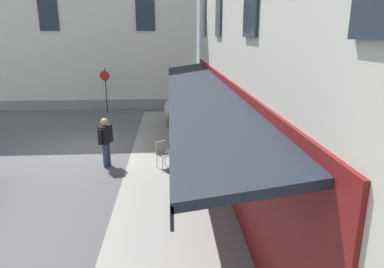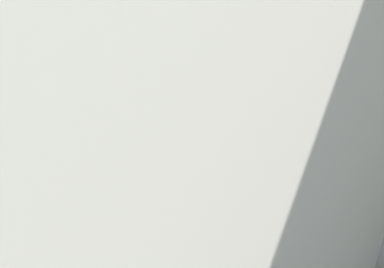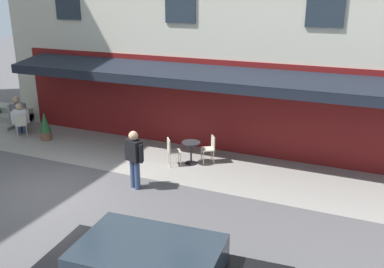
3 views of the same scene
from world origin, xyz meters
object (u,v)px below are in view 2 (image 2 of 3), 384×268
(cafe_chair_cream_by_window, at_px, (340,224))
(walking_pedestrian_in_black, at_px, (239,137))
(cafe_chair_cream_under_awning, at_px, (208,153))
(parked_car_black, at_px, (250,113))
(cafe_chair_cream_facing_street, at_px, (361,252))
(potted_plant_by_steps, at_px, (307,209))
(seated_companion_in_white, at_px, (344,224))
(cafe_table_mid_terrace, at_px, (195,153))
(cafe_chair_cream_corner_right, at_px, (183,150))
(seated_patron_in_grey, at_px, (357,242))
(cafe_table_near_entrance, at_px, (347,239))

(cafe_chair_cream_by_window, distance_m, walking_pedestrian_in_black, 6.74)
(cafe_chair_cream_under_awning, xyz_separation_m, parked_car_black, (-2.70, 6.07, 0.16))
(cafe_chair_cream_facing_street, distance_m, potted_plant_by_steps, 2.20)
(seated_companion_in_white, xyz_separation_m, potted_plant_by_steps, (-1.26, 0.06, -0.17))
(walking_pedestrian_in_black, distance_m, potted_plant_by_steps, 5.75)
(cafe_table_mid_terrace, xyz_separation_m, cafe_chair_cream_under_awning, (0.51, 0.37, 0.06))
(cafe_chair_cream_facing_street, xyz_separation_m, cafe_table_mid_terrace, (-8.09, 0.65, -0.06))
(walking_pedestrian_in_black, bearing_deg, cafe_chair_cream_under_awning, -96.55)
(cafe_chair_cream_corner_right, bearing_deg, parked_car_black, 103.79)
(cafe_table_mid_terrace, relative_size, potted_plant_by_steps, 0.70)
(seated_patron_in_grey, bearing_deg, seated_companion_in_white, 141.16)
(cafe_table_mid_terrace, bearing_deg, cafe_chair_cream_facing_street, -4.57)
(potted_plant_by_steps, bearing_deg, cafe_chair_cream_by_window, 4.84)
(seated_patron_in_grey, xyz_separation_m, parked_car_black, (-10.10, 6.97, -0.01))
(seated_patron_in_grey, bearing_deg, cafe_chair_cream_by_window, 139.91)
(cafe_chair_cream_corner_right, xyz_separation_m, seated_companion_in_white, (7.79, 0.34, 0.15))
(cafe_chair_cream_facing_street, distance_m, seated_patron_in_grey, 0.28)
(cafe_table_near_entrance, distance_m, cafe_table_mid_terrace, 7.56)
(potted_plant_by_steps, bearing_deg, parked_car_black, 142.05)
(cafe_chair_cream_under_awning, distance_m, seated_patron_in_grey, 7.45)
(cafe_chair_cream_corner_right, xyz_separation_m, potted_plant_by_steps, (6.53, 0.40, -0.02))
(cafe_chair_cream_under_awning, distance_m, cafe_chair_cream_corner_right, 1.26)
(cafe_table_near_entrance, bearing_deg, seated_companion_in_white, 135.08)
(cafe_chair_cream_corner_right, xyz_separation_m, walking_pedestrian_in_black, (1.26, 2.64, 0.46))
(cafe_chair_cream_facing_street, bearing_deg, walking_pedestrian_in_black, 158.23)
(cafe_table_mid_terrace, bearing_deg, cafe_chair_cream_under_awning, 35.91)
(cafe_chair_cream_corner_right, height_order, parked_car_black, parked_car_black)
(cafe_chair_cream_by_window, xyz_separation_m, cafe_chair_cream_facing_street, (0.98, -0.79, 0.00))
(cafe_table_near_entrance, relative_size, cafe_chair_cream_facing_street, 0.82)
(cafe_table_mid_terrace, height_order, seated_companion_in_white, seated_companion_in_white)
(cafe_chair_cream_by_window, relative_size, parked_car_black, 0.21)
(cafe_table_near_entrance, xyz_separation_m, parked_car_black, (-9.75, 6.74, 0.22))
(cafe_chair_cream_by_window, bearing_deg, seated_companion_in_white, -44.92)
(cafe_table_mid_terrace, height_order, parked_car_black, parked_car_black)
(seated_patron_in_grey, bearing_deg, cafe_table_mid_terrace, 176.17)
(cafe_chair_cream_corner_right, relative_size, walking_pedestrian_in_black, 0.53)
(cafe_chair_cream_under_awning, bearing_deg, potted_plant_by_steps, -3.37)
(cafe_table_near_entrance, relative_size, cafe_chair_cream_by_window, 0.82)
(walking_pedestrian_in_black, bearing_deg, cafe_chair_cream_by_window, -18.63)
(cafe_chair_cream_by_window, distance_m, parked_car_black, 11.23)
(cafe_chair_cream_by_window, bearing_deg, parked_car_black, 145.90)
(cafe_chair_cream_by_window, xyz_separation_m, cafe_table_mid_terrace, (-7.11, -0.14, -0.06))
(walking_pedestrian_in_black, bearing_deg, cafe_chair_cream_facing_street, -21.77)
(cafe_chair_cream_corner_right, distance_m, seated_patron_in_grey, 8.43)
(cafe_chair_cream_by_window, height_order, cafe_chair_cream_facing_street, same)
(seated_companion_in_white, xyz_separation_m, parked_car_black, (-9.45, 6.45, 0.01))
(cafe_table_near_entrance, bearing_deg, cafe_table_mid_terrace, 177.69)
(cafe_chair_cream_by_window, bearing_deg, walking_pedestrian_in_black, 161.37)
(cafe_chair_cream_facing_street, height_order, parked_car_black, parked_car_black)
(seated_patron_in_grey, xyz_separation_m, walking_pedestrian_in_black, (-7.17, 2.82, 0.28))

